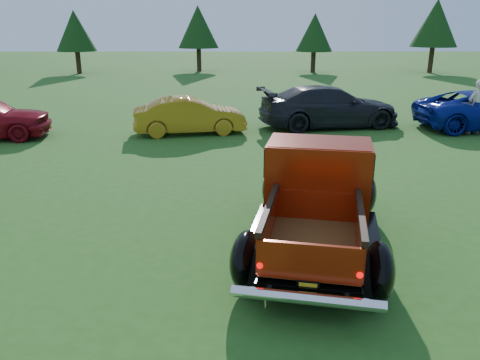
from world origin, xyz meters
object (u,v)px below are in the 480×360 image
at_px(tree_west, 75,31).
at_px(spectator, 476,107).
at_px(tree_east, 436,23).
at_px(tree_mid_right, 315,33).
at_px(tree_mid_left, 198,27).
at_px(show_car_yellow, 190,116).
at_px(show_car_grey, 329,107).
at_px(pickup_truck, 317,194).

distance_m(tree_west, spectator, 29.06).
bearing_deg(tree_east, tree_west, -178.94).
bearing_deg(spectator, tree_mid_right, -100.51).
bearing_deg(tree_east, tree_mid_left, 175.24).
distance_m(show_car_yellow, show_car_grey, 5.08).
bearing_deg(tree_mid_left, tree_mid_right, -6.34).
height_order(show_car_yellow, spectator, spectator).
distance_m(tree_mid_right, pickup_truck, 30.49).
bearing_deg(tree_mid_right, tree_mid_left, 173.66).
height_order(tree_east, show_car_yellow, tree_east).
height_order(tree_west, show_car_yellow, tree_west).
relative_size(pickup_truck, show_car_yellow, 1.32).
bearing_deg(show_car_yellow, tree_east, -48.49).
bearing_deg(spectator, show_car_yellow, -16.38).
bearing_deg(pickup_truck, tree_east, 76.69).
distance_m(tree_east, spectator, 22.51).
xyz_separation_m(tree_mid_left, spectator, (11.20, -22.78, -2.47)).
relative_size(show_car_grey, spectator, 2.78).
relative_size(tree_mid_right, pickup_truck, 0.89).
bearing_deg(show_car_grey, show_car_yellow, 91.93).
distance_m(show_car_grey, spectator, 4.89).
distance_m(show_car_yellow, spectator, 9.70).
bearing_deg(pickup_truck, spectator, 62.29).
height_order(tree_west, spectator, tree_west).
bearing_deg(show_car_yellow, show_car_grey, -87.73).
distance_m(tree_mid_right, tree_east, 9.04).
relative_size(show_car_yellow, spectator, 2.05).
height_order(tree_west, tree_east, tree_east).
relative_size(tree_east, pickup_truck, 1.09).
xyz_separation_m(tree_mid_right, pickup_truck, (-4.51, -30.08, -2.14)).
relative_size(tree_mid_left, show_car_yellow, 1.33).
height_order(show_car_grey, spectator, spectator).
height_order(tree_mid_left, pickup_truck, tree_mid_left).
xyz_separation_m(tree_mid_right, spectator, (2.20, -21.78, -2.06)).
height_order(tree_mid_left, tree_mid_right, tree_mid_left).
bearing_deg(tree_west, show_car_grey, -51.78).
relative_size(tree_mid_right, spectator, 2.41).
xyz_separation_m(tree_mid_right, tree_east, (9.00, -0.50, 0.68)).
bearing_deg(pickup_truck, tree_mid_right, 92.71).
distance_m(tree_west, tree_mid_left, 9.22).
bearing_deg(spectator, tree_mid_left, -80.09).
bearing_deg(tree_west, tree_east, 1.06).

